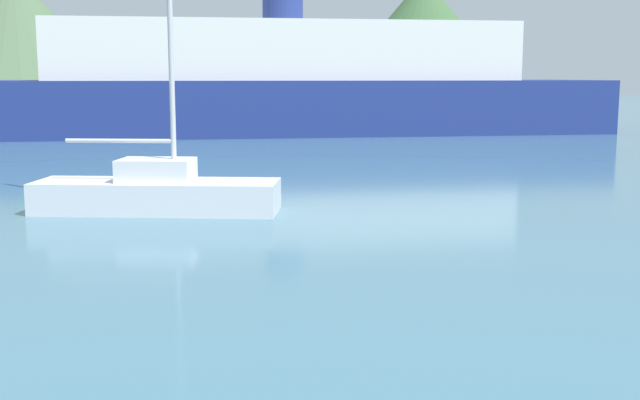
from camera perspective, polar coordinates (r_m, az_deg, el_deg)
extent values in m
cube|color=silver|center=(18.50, -11.50, 0.25)|extent=(5.69, 2.89, 0.71)
cube|color=silver|center=(18.43, -11.56, 2.11)|extent=(1.87, 1.49, 0.50)
cylinder|color=#BCBCC1|center=(18.59, -14.07, 4.10)|extent=(2.41, 0.70, 0.10)
cube|color=navy|center=(43.68, -2.62, 6.67)|extent=(34.49, 9.49, 2.81)
cube|color=silver|center=(43.67, -2.65, 10.49)|extent=(24.17, 7.94, 3.02)
cylinder|color=navy|center=(43.79, -2.67, 13.51)|extent=(2.16, 2.16, 1.60)
cone|color=#4C6647|center=(103.28, -20.81, 10.86)|extent=(27.44, 27.44, 15.38)
cone|color=#476B42|center=(107.23, -9.16, 9.99)|extent=(26.52, 26.52, 10.78)
cone|color=#3D6038|center=(116.51, 7.32, 11.40)|extent=(28.61, 28.61, 16.78)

